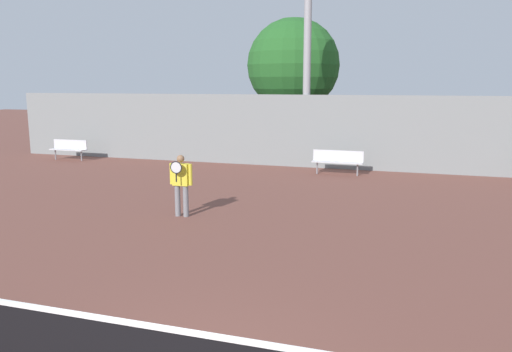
{
  "coord_description": "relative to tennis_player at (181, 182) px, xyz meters",
  "views": [
    {
      "loc": [
        2.34,
        -4.01,
        3.34
      ],
      "look_at": [
        -1.61,
        8.43,
        0.93
      ],
      "focal_mm": 35.0,
      "sensor_mm": 36.0,
      "label": 1
    }
  ],
  "objects": [
    {
      "name": "back_fence",
      "position": [
        3.22,
        8.51,
        0.56
      ],
      "size": [
        30.98,
        0.06,
        2.92
      ],
      "color": "gray",
      "rests_on": "ground_plane"
    },
    {
      "name": "bench_adjacent_court",
      "position": [
        -9.02,
        7.22,
        -0.34
      ],
      "size": [
        1.71,
        0.4,
        0.9
      ],
      "color": "silver",
      "rests_on": "ground_plane"
    },
    {
      "name": "tennis_player",
      "position": [
        0.0,
        0.0,
        0.0
      ],
      "size": [
        0.61,
        0.4,
        1.59
      ],
      "rotation": [
        0.0,
        0.0,
        0.03
      ],
      "color": "slate",
      "rests_on": "ground_plane"
    },
    {
      "name": "bench_courtside_near",
      "position": [
        2.9,
        7.22,
        -0.33
      ],
      "size": [
        1.88,
        0.4,
        0.9
      ],
      "color": "silver",
      "rests_on": "ground_plane"
    },
    {
      "name": "tree_green_tall",
      "position": [
        0.04,
        11.92,
        3.28
      ],
      "size": [
        4.31,
        4.31,
        6.36
      ],
      "color": "brown",
      "rests_on": "ground_plane"
    },
    {
      "name": "light_pole_far_right",
      "position": [
        1.37,
        8.69,
        4.84
      ],
      "size": [
        0.9,
        0.6,
        10.27
      ],
      "color": "#939399",
      "rests_on": "ground_plane"
    }
  ]
}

